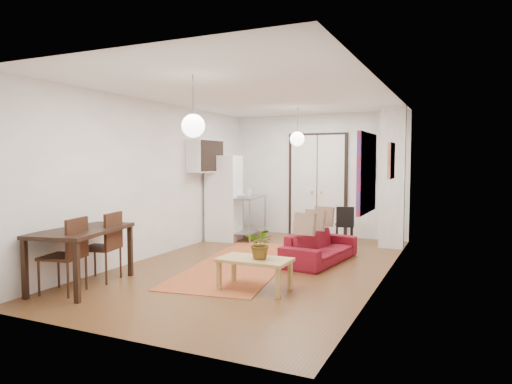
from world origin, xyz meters
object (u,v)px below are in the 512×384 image
at_px(fridge, 224,198).
at_px(dining_table, 82,235).
at_px(sofa, 320,247).
at_px(coffee_table, 255,263).
at_px(black_side_chair, 345,221).
at_px(dining_chair_near, 105,240).
at_px(kitchen_counter, 246,211).
at_px(dining_chair_far, 68,248).

bearing_deg(fridge, dining_table, -98.10).
bearing_deg(dining_table, sofa, 48.17).
bearing_deg(dining_table, fridge, 89.90).
bearing_deg(coffee_table, black_side_chair, 85.91).
relative_size(sofa, dining_chair_near, 1.76).
bearing_deg(kitchen_counter, black_side_chair, 2.05).
relative_size(fridge, black_side_chair, 2.32).
xyz_separation_m(dining_chair_far, black_side_chair, (2.60, 5.20, -0.13)).
xyz_separation_m(fridge, dining_table, (-0.01, -4.21, -0.21)).
xyz_separation_m(sofa, coffee_table, (-0.33, -2.07, 0.12)).
distance_m(kitchen_counter, dining_chair_near, 4.15).
height_order(kitchen_counter, black_side_chair, kitchen_counter).
xyz_separation_m(sofa, dining_chair_far, (-2.64, -3.19, 0.34)).
distance_m(dining_table, dining_chair_near, 0.48).
distance_m(dining_table, black_side_chair, 5.60).
bearing_deg(coffee_table, kitchen_counter, 117.45).
bearing_deg(dining_chair_near, dining_chair_far, -12.33).
height_order(sofa, dining_table, dining_table).
bearing_deg(sofa, dining_table, 146.17).
distance_m(sofa, dining_table, 3.98).
bearing_deg(black_side_chair, kitchen_counter, -8.72).
distance_m(kitchen_counter, fridge, 0.62).
height_order(dining_chair_near, dining_chair_far, same).
relative_size(kitchen_counter, dining_chair_near, 1.30).
bearing_deg(sofa, dining_chair_near, 141.37).
height_order(sofa, dining_chair_far, dining_chair_far).
bearing_deg(dining_chair_near, coffee_table, 87.94).
bearing_deg(black_side_chair, fridge, -2.15).
relative_size(dining_chair_far, black_side_chair, 1.26).
distance_m(dining_chair_far, black_side_chair, 5.81).
height_order(sofa, dining_chair_near, dining_chair_near).
xyz_separation_m(coffee_table, kitchen_counter, (-1.93, 3.71, 0.26)).
relative_size(kitchen_counter, black_side_chair, 1.64).
bearing_deg(coffee_table, dining_chair_near, -169.73).
distance_m(sofa, dining_chair_far, 4.15).
bearing_deg(dining_table, coffee_table, 20.71).
distance_m(fridge, black_side_chair, 2.74).
height_order(dining_table, dining_chair_near, dining_chair_near).
relative_size(kitchen_counter, dining_table, 0.81).
distance_m(fridge, dining_chair_far, 4.47).
xyz_separation_m(kitchen_counter, dining_chair_near, (-0.38, -4.13, -0.04)).
xyz_separation_m(fridge, dining_chair_far, (-0.01, -4.46, -0.35)).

